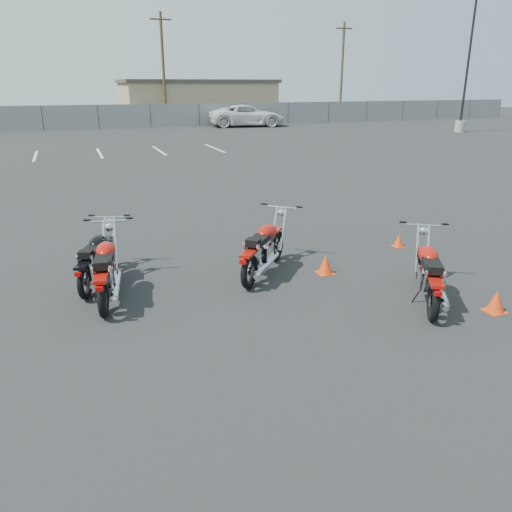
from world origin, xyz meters
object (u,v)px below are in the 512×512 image
object	(u,v)px
motorcycle_rear_red	(429,273)
motorcycle_third_red	(264,248)
motorcycle_front_red	(107,269)
motorcycle_second_black	(97,258)
white_van	(247,109)

from	to	relation	value
motorcycle_rear_red	motorcycle_third_red	bearing A→B (deg)	134.14
motorcycle_third_red	motorcycle_front_red	bearing A→B (deg)	-177.62
motorcycle_front_red	motorcycle_second_black	world-z (taller)	motorcycle_front_red
motorcycle_second_black	motorcycle_rear_red	bearing A→B (deg)	-28.57
motorcycle_front_red	motorcycle_second_black	size ratio (longest dim) A/B	1.09
motorcycle_front_red	motorcycle_third_red	distance (m)	2.77
motorcycle_second_black	motorcycle_rear_red	distance (m)	5.53
motorcycle_second_black	white_van	distance (m)	34.08
motorcycle_rear_red	motorcycle_second_black	bearing A→B (deg)	151.43
motorcycle_second_black	motorcycle_third_red	world-z (taller)	motorcycle_third_red
motorcycle_third_red	white_van	size ratio (longest dim) A/B	0.27
motorcycle_front_red	white_van	bearing A→B (deg)	66.81
motorcycle_third_red	white_van	xyz separation A→B (m)	(10.89, 31.76, 0.86)
motorcycle_second_black	white_van	size ratio (longest dim) A/B	0.28
motorcycle_rear_red	white_van	world-z (taller)	white_van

